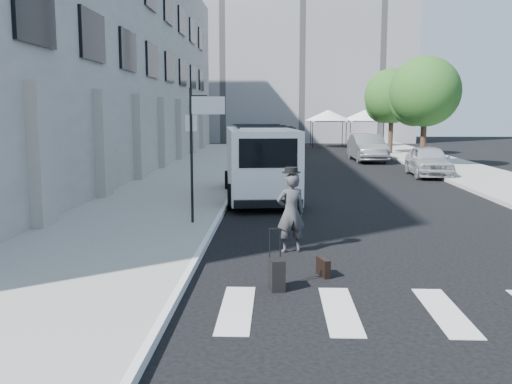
# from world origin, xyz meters

# --- Properties ---
(ground) EXTENTS (120.00, 120.00, 0.00)m
(ground) POSITION_xyz_m (0.00, 0.00, 0.00)
(ground) COLOR black
(ground) RESTS_ON ground
(sidewalk_left) EXTENTS (4.50, 48.00, 0.15)m
(sidewalk_left) POSITION_xyz_m (-4.25, 16.00, 0.07)
(sidewalk_left) COLOR gray
(sidewalk_left) RESTS_ON ground
(sidewalk_right) EXTENTS (4.00, 56.00, 0.15)m
(sidewalk_right) POSITION_xyz_m (9.00, 20.00, 0.07)
(sidewalk_right) COLOR gray
(sidewalk_right) RESTS_ON ground
(building_left) EXTENTS (10.00, 44.00, 12.00)m
(building_left) POSITION_xyz_m (-11.50, 18.00, 6.00)
(building_left) COLOR gray
(building_left) RESTS_ON ground
(building_far) EXTENTS (22.00, 12.00, 25.00)m
(building_far) POSITION_xyz_m (2.00, 50.00, 12.50)
(building_far) COLOR slate
(building_far) RESTS_ON ground
(sign_pole) EXTENTS (1.03, 0.07, 3.50)m
(sign_pole) POSITION_xyz_m (-2.36, 3.20, 2.65)
(sign_pole) COLOR black
(sign_pole) RESTS_ON sidewalk_left
(tree_near) EXTENTS (3.80, 3.83, 6.03)m
(tree_near) POSITION_xyz_m (7.50, 20.15, 3.97)
(tree_near) COLOR black
(tree_near) RESTS_ON ground
(tree_far) EXTENTS (3.80, 3.83, 6.03)m
(tree_far) POSITION_xyz_m (7.50, 29.15, 3.97)
(tree_far) COLOR black
(tree_far) RESTS_ON ground
(tent_left) EXTENTS (4.00, 4.00, 3.20)m
(tent_left) POSITION_xyz_m (4.00, 38.00, 2.71)
(tent_left) COLOR black
(tent_left) RESTS_ON ground
(tent_right) EXTENTS (4.00, 4.00, 3.20)m
(tent_right) POSITION_xyz_m (7.20, 38.50, 2.71)
(tent_right) COLOR black
(tent_right) RESTS_ON ground
(businessman) EXTENTS (0.73, 0.58, 1.74)m
(businessman) POSITION_xyz_m (-0.08, 0.71, 0.87)
(businessman) COLOR #39393C
(businessman) RESTS_ON ground
(briefcase) EXTENTS (0.25, 0.46, 0.34)m
(briefcase) POSITION_xyz_m (0.49, -1.15, 0.17)
(briefcase) COLOR black
(briefcase) RESTS_ON ground
(suitcase) EXTENTS (0.30, 0.41, 1.04)m
(suitcase) POSITION_xyz_m (-0.38, -2.00, 0.28)
(suitcase) COLOR black
(suitcase) RESTS_ON ground
(cargo_van) EXTENTS (2.87, 6.78, 2.47)m
(cargo_van) POSITION_xyz_m (-0.99, 8.32, 1.27)
(cargo_van) COLOR white
(cargo_van) RESTS_ON ground
(parked_car_a) EXTENTS (1.95, 4.39, 1.47)m
(parked_car_a) POSITION_xyz_m (6.80, 15.70, 0.73)
(parked_car_a) COLOR #ACAEB4
(parked_car_a) RESTS_ON ground
(parked_car_b) EXTENTS (1.96, 5.09, 1.65)m
(parked_car_b) POSITION_xyz_m (5.19, 23.86, 0.83)
(parked_car_b) COLOR slate
(parked_car_b) RESTS_ON ground
(parked_car_c) EXTENTS (2.42, 4.86, 1.36)m
(parked_car_c) POSITION_xyz_m (6.62, 33.39, 0.68)
(parked_car_c) COLOR #B3B7BC
(parked_car_c) RESTS_ON ground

